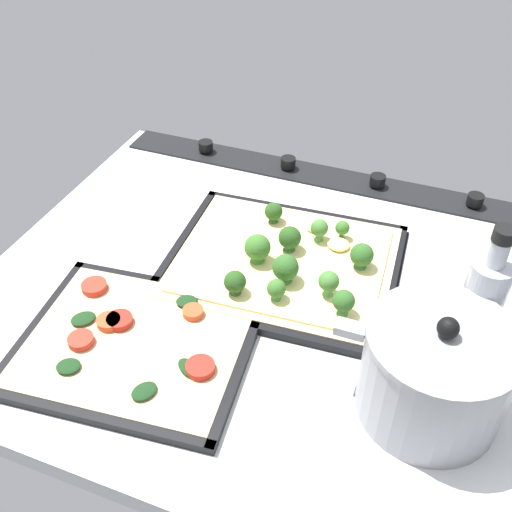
% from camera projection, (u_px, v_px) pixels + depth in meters
% --- Properties ---
extents(ground_plane, '(0.85, 0.71, 0.03)m').
position_uv_depth(ground_plane, '(272.00, 297.00, 0.89)').
color(ground_plane, silver).
extents(stove_control_panel, '(0.81, 0.07, 0.03)m').
position_uv_depth(stove_control_panel, '(331.00, 176.00, 1.10)').
color(stove_control_panel, black).
rests_on(stove_control_panel, ground_plane).
extents(baking_tray_front, '(0.36, 0.31, 0.01)m').
position_uv_depth(baking_tray_front, '(282.00, 265.00, 0.91)').
color(baking_tray_front, black).
rests_on(baking_tray_front, ground_plane).
extents(broccoli_pizza, '(0.34, 0.28, 0.06)m').
position_uv_depth(broccoli_pizza, '(286.00, 260.00, 0.90)').
color(broccoli_pizza, '#D3B77F').
rests_on(broccoli_pizza, baking_tray_front).
extents(baking_tray_back, '(0.32, 0.28, 0.01)m').
position_uv_depth(baking_tray_back, '(136.00, 346.00, 0.79)').
color(baking_tray_back, black).
rests_on(baking_tray_back, ground_plane).
extents(veggie_pizza_back, '(0.30, 0.25, 0.02)m').
position_uv_depth(veggie_pizza_back, '(135.00, 341.00, 0.79)').
color(veggie_pizza_back, tan).
rests_on(veggie_pizza_back, baking_tray_back).
extents(cooking_pot, '(0.24, 0.17, 0.15)m').
position_uv_depth(cooking_pot, '(435.00, 373.00, 0.68)').
color(cooking_pot, gray).
rests_on(cooking_pot, ground_plane).
extents(oil_bottle, '(0.05, 0.05, 0.21)m').
position_uv_depth(oil_bottle, '(479.00, 309.00, 0.73)').
color(oil_bottle, '#B7BCC6').
rests_on(oil_bottle, ground_plane).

